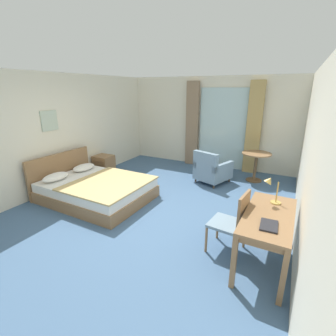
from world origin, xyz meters
name	(u,v)px	position (x,y,z in m)	size (l,w,h in m)	color
ground	(146,217)	(0.00, 0.00, -0.05)	(5.65, 7.81, 0.10)	#426084
wall_back	(210,122)	(0.00, 3.64, 1.31)	(5.25, 0.12, 2.62)	silver
wall_left	(45,135)	(-2.57, 0.00, 1.31)	(0.12, 7.41, 2.62)	silver
wall_right	(314,168)	(2.57, 0.00, 1.31)	(0.12, 7.41, 2.62)	silver
balcony_glass_door	(222,129)	(0.40, 3.56, 1.15)	(1.35, 0.02, 2.30)	silver
curtain_panel_left	(192,124)	(-0.50, 3.46, 1.24)	(0.38, 0.10, 2.49)	#897056
curtain_panel_right	(254,129)	(1.29, 3.46, 1.24)	(0.39, 0.10, 2.49)	tan
bed	(95,188)	(-1.35, 0.10, 0.24)	(2.23, 1.66, 0.88)	olive
nightstand	(104,165)	(-2.23, 1.39, 0.27)	(0.47, 0.43, 0.54)	olive
writing_desk	(268,221)	(2.15, -0.39, 0.65)	(0.62, 1.33, 0.74)	olive
desk_chair	(233,220)	(1.70, -0.36, 0.51)	(0.51, 0.50, 0.95)	gray
desk_lamp	(271,186)	(2.10, -0.05, 1.00)	(0.26, 0.19, 0.41)	tan
closed_book	(269,225)	(2.17, -0.71, 0.75)	(0.19, 0.29, 0.02)	#232328
armchair_by_window	(212,170)	(0.58, 2.18, 0.33)	(0.90, 0.96, 0.83)	gray
round_cafe_table	(256,160)	(1.52, 2.82, 0.55)	(0.72, 0.72, 0.74)	olive
framed_picture	(49,121)	(-2.49, 0.10, 1.61)	(0.03, 0.39, 0.43)	#B7C6B2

